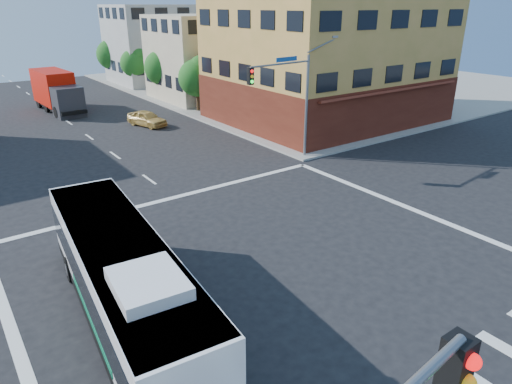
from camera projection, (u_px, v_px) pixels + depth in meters
ground at (280, 272)px, 18.46m from camera, size 120.00×120.00×0.00m
sidewalk_ne at (320, 81)px, 63.59m from camera, size 50.00×50.00×0.15m
corner_building_ne at (327, 54)px, 40.87m from camera, size 18.10×15.44×14.00m
building_east_near at (211, 57)px, 51.39m from camera, size 12.06×10.06×9.00m
building_east_far at (158, 44)px, 61.70m from camera, size 12.06×10.06×10.00m
signal_mast_ne at (289, 89)px, 29.43m from camera, size 7.91×1.13×8.07m
street_tree_a at (198, 76)px, 44.46m from camera, size 3.60×3.60×5.53m
street_tree_b at (162, 66)px, 50.40m from camera, size 3.80×3.80×5.79m
street_tree_c at (135, 61)px, 56.51m from camera, size 3.40×3.40×5.29m
street_tree_d at (112, 53)px, 62.35m from camera, size 4.00×4.00×6.03m
transit_bus at (124, 281)px, 14.82m from camera, size 3.59×12.00×3.50m
box_truck at (57, 92)px, 45.46m from camera, size 3.02×8.83×3.92m
parked_car at (147, 118)px, 40.34m from camera, size 2.74×4.29×1.36m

